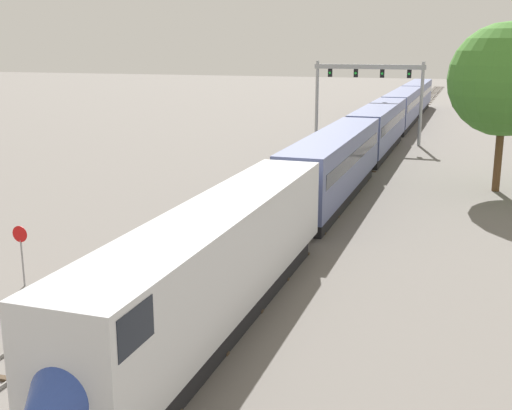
{
  "coord_description": "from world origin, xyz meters",
  "views": [
    {
      "loc": [
        10.96,
        -17.86,
        10.8
      ],
      "look_at": [
        1.0,
        12.0,
        3.0
      ],
      "focal_mm": 45.7,
      "sensor_mm": 36.0,
      "label": 1
    }
  ],
  "objects_px": {
    "passenger_train": "(380,127)",
    "trackside_tree_left": "(505,80)",
    "signal_gantry": "(368,84)",
    "stop_sign": "(21,247)"
  },
  "relations": [
    {
      "from": "passenger_train",
      "to": "trackside_tree_left",
      "type": "bearing_deg",
      "value": -54.5
    },
    {
      "from": "trackside_tree_left",
      "to": "signal_gantry",
      "type": "bearing_deg",
      "value": 121.8
    },
    {
      "from": "stop_sign",
      "to": "passenger_train",
      "type": "bearing_deg",
      "value": 77.02
    },
    {
      "from": "signal_gantry",
      "to": "stop_sign",
      "type": "height_order",
      "value": "signal_gantry"
    },
    {
      "from": "stop_sign",
      "to": "trackside_tree_left",
      "type": "relative_size",
      "value": 0.23
    },
    {
      "from": "signal_gantry",
      "to": "stop_sign",
      "type": "xyz_separation_m",
      "value": [
        -7.75,
        -49.31,
        -4.66
      ]
    },
    {
      "from": "signal_gantry",
      "to": "stop_sign",
      "type": "relative_size",
      "value": 4.2
    },
    {
      "from": "signal_gantry",
      "to": "trackside_tree_left",
      "type": "bearing_deg",
      "value": -58.2
    },
    {
      "from": "passenger_train",
      "to": "stop_sign",
      "type": "xyz_separation_m",
      "value": [
        -10.0,
        -43.37,
        -0.74
      ]
    },
    {
      "from": "signal_gantry",
      "to": "trackside_tree_left",
      "type": "relative_size",
      "value": 0.98
    }
  ]
}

